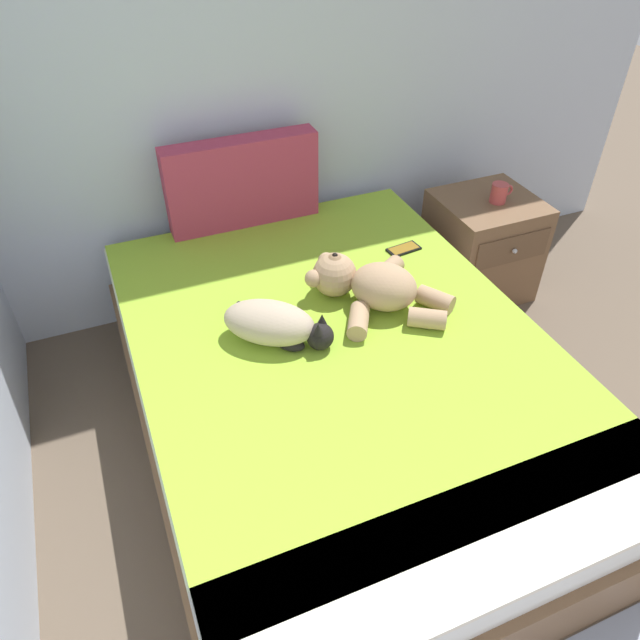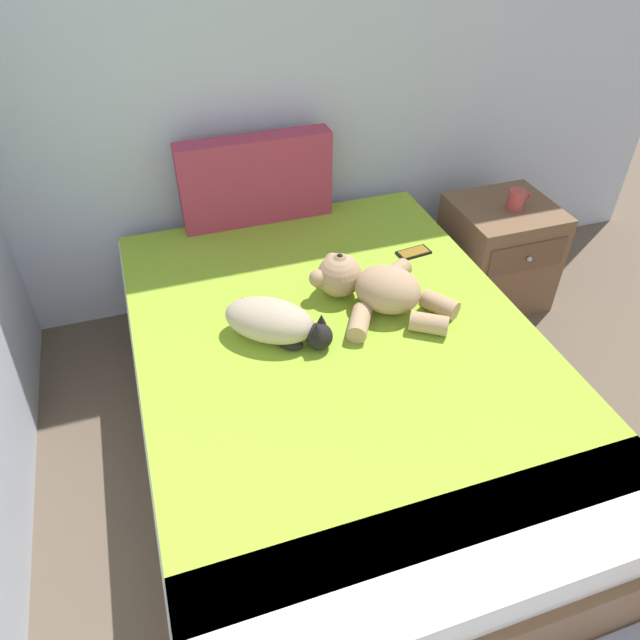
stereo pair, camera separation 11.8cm
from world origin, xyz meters
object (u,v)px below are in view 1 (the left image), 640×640
cell_phone (404,249)px  patterned_cushion (242,183)px  bed (340,389)px  cat (274,324)px  teddy_bear (369,285)px  nightstand (481,246)px  mug (499,193)px

cell_phone → patterned_cushion: bearing=138.8°
bed → patterned_cushion: size_ratio=2.94×
cat → teddy_bear: size_ratio=0.78×
teddy_bear → patterned_cushion: bearing=108.9°
bed → patterned_cushion: patterned_cushion is taller
cell_phone → nightstand: nightstand is taller
patterned_cushion → cat: (-0.15, -0.85, -0.13)m
cell_phone → cat: bearing=-154.3°
mug → nightstand: bearing=133.3°
patterned_cushion → cell_phone: (0.58, -0.51, -0.20)m
teddy_bear → cell_phone: 0.42m
cell_phone → mug: mug is taller
bed → nightstand: 1.27m
teddy_bear → cat: bearing=-170.0°
bed → cell_phone: (0.50, 0.45, 0.26)m
nightstand → mug: 0.32m
patterned_cushion → cat: patterned_cushion is taller
bed → mug: bearing=29.0°
mug → cell_phone: bearing=-164.6°
bed → patterned_cushion: (-0.07, 0.96, 0.46)m
cat → nightstand: cat is taller
patterned_cushion → teddy_bear: 0.83m
cell_phone → mug: bearing=15.4°
teddy_bear → nightstand: bearing=27.6°
teddy_bear → mug: bearing=25.7°
patterned_cushion → nightstand: (1.17, -0.31, -0.44)m
cat → nightstand: 1.46m
teddy_bear → nightstand: (0.90, 0.47, -0.32)m
teddy_bear → nightstand: size_ratio=0.97×
bed → teddy_bear: teddy_bear is taller
patterned_cushion → teddy_bear: bearing=-71.1°
bed → patterned_cushion: bearing=94.3°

